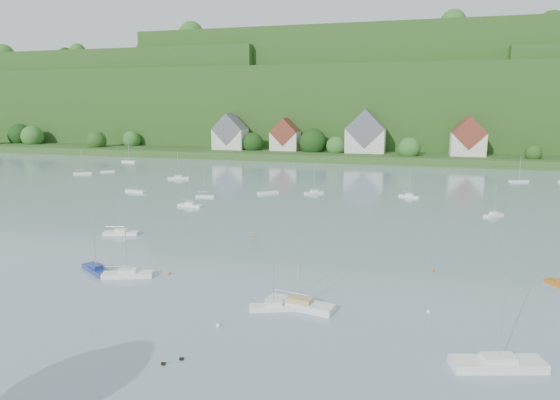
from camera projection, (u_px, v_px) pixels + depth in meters
name	position (u px, v px, depth m)	size (l,w,h in m)	color
far_shore_strip	(356.00, 153.00, 216.04)	(600.00, 60.00, 3.00)	#2B501E
forested_ridge	(372.00, 104.00, 276.57)	(620.00, 181.22, 69.89)	#204516
village_building_0	(230.00, 135.00, 216.56)	(14.00, 10.40, 16.00)	beige
village_building_1	(285.00, 137.00, 212.07)	(12.00, 9.36, 14.00)	beige
village_building_2	(366.00, 135.00, 201.68)	(16.00, 11.44, 18.00)	beige
village_building_3	(468.00, 139.00, 189.50)	(13.00, 10.40, 15.50)	beige
near_sailboat_0	(128.00, 274.00, 65.53)	(6.93, 4.04, 9.04)	white
near_sailboat_1	(96.00, 269.00, 67.60)	(6.16, 4.69, 8.32)	navy
near_sailboat_2	(300.00, 304.00, 55.56)	(8.23, 3.62, 10.74)	white
near_sailboat_3	(274.00, 306.00, 55.14)	(5.74, 3.30, 7.48)	white
near_sailboat_4	(498.00, 363.00, 42.85)	(8.50, 4.45, 11.04)	white
near_sailboat_6	(121.00, 232.00, 86.69)	(6.32, 3.25, 8.22)	white
mooring_buoy_0	(169.00, 274.00, 66.74)	(0.47, 0.47, 0.47)	orange
mooring_buoy_1	(218.00, 327.00, 51.03)	(0.49, 0.49, 0.49)	white
mooring_buoy_2	(432.00, 271.00, 68.05)	(0.43, 0.43, 0.43)	orange
mooring_buoy_3	(253.00, 237.00, 85.46)	(0.41, 0.41, 0.41)	orange
mooring_buoy_4	(429.00, 313.00, 54.46)	(0.45, 0.45, 0.45)	white
duck_pair	(172.00, 361.00, 43.94)	(1.72, 1.51, 0.36)	black
far_sailboat_cluster	(351.00, 187.00, 134.26)	(197.99, 78.74, 8.71)	white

